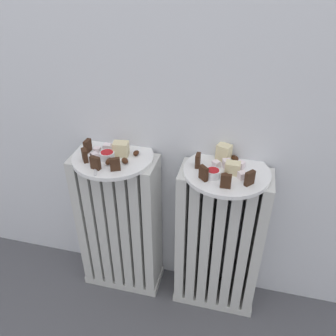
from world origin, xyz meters
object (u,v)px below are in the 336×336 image
(radiator_left, at_px, (120,226))
(plate_right, at_px, (227,172))
(radiator_right, at_px, (219,243))
(jam_bowl_left, at_px, (107,155))
(jam_bowl_right, at_px, (213,173))
(plate_left, at_px, (113,157))
(fork, at_px, (96,166))

(radiator_left, height_order, plate_right, plate_right)
(radiator_right, height_order, jam_bowl_left, jam_bowl_left)
(jam_bowl_right, bearing_deg, jam_bowl_left, 176.11)
(radiator_left, relative_size, jam_bowl_right, 13.39)
(plate_left, relative_size, jam_bowl_left, 5.54)
(plate_left, relative_size, jam_bowl_right, 6.13)
(radiator_left, height_order, jam_bowl_left, jam_bowl_left)
(jam_bowl_left, xyz_separation_m, fork, (-0.02, -0.05, -0.01))
(radiator_right, bearing_deg, fork, -169.49)
(jam_bowl_right, bearing_deg, radiator_left, 172.07)
(jam_bowl_left, relative_size, fork, 0.50)
(plate_left, bearing_deg, radiator_left, 0.00)
(radiator_right, relative_size, plate_right, 2.19)
(plate_left, height_order, fork, fork)
(radiator_right, height_order, plate_right, plate_right)
(radiator_left, bearing_deg, plate_left, 180.00)
(radiator_right, distance_m, fork, 0.50)
(plate_left, relative_size, plate_right, 1.00)
(jam_bowl_left, height_order, jam_bowl_right, same)
(radiator_right, relative_size, plate_left, 2.19)
(plate_left, bearing_deg, fork, -110.81)
(radiator_left, xyz_separation_m, plate_left, (-0.00, 0.00, 0.29))
(plate_right, bearing_deg, radiator_left, 180.00)
(jam_bowl_right, bearing_deg, radiator_right, 50.88)
(jam_bowl_left, relative_size, jam_bowl_right, 1.11)
(radiator_right, height_order, fork, fork)
(jam_bowl_right, bearing_deg, plate_left, 172.07)
(jam_bowl_right, xyz_separation_m, fork, (-0.35, -0.03, -0.01))
(radiator_right, xyz_separation_m, jam_bowl_left, (-0.37, -0.02, 0.31))
(plate_left, height_order, jam_bowl_right, jam_bowl_right)
(radiator_left, relative_size, radiator_right, 1.00)
(radiator_left, height_order, fork, fork)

